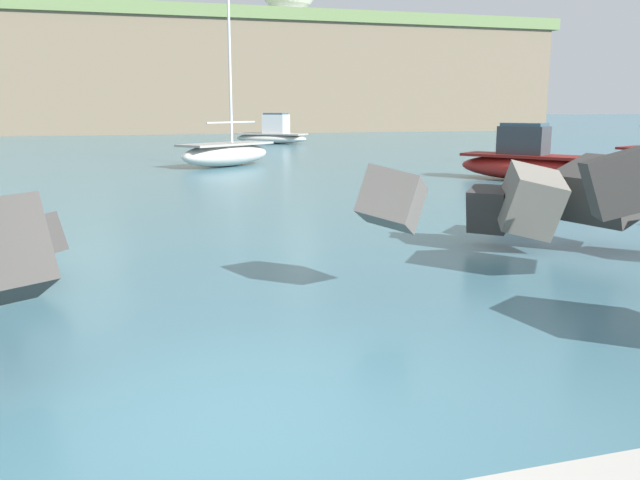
# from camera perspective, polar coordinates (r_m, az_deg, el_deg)

# --- Properties ---
(ground_plane) EXTENTS (400.00, 400.00, 0.00)m
(ground_plane) POSITION_cam_1_polar(r_m,az_deg,el_deg) (5.96, -8.02, -14.81)
(ground_plane) COLOR #42707F
(breakwater_jetty) EXTENTS (31.45, 8.22, 2.74)m
(breakwater_jetty) POSITION_cam_1_polar(r_m,az_deg,el_deg) (7.51, -7.03, -0.05)
(breakwater_jetty) COLOR #605B56
(breakwater_jetty) RESTS_ON ground
(boat_near_centre) EXTENTS (4.48, 5.41, 2.05)m
(boat_near_centre) POSITION_cam_1_polar(r_m,az_deg,el_deg) (25.17, 17.55, 6.30)
(boat_near_centre) COLOR maroon
(boat_near_centre) RESTS_ON ground
(boat_mid_left) EXTENTS (5.04, 4.28, 7.27)m
(boat_mid_left) POSITION_cam_1_polar(r_m,az_deg,el_deg) (30.38, -7.98, 7.33)
(boat_mid_left) COLOR beige
(boat_mid_left) RESTS_ON ground
(boat_mid_right) EXTENTS (5.50, 5.07, 2.18)m
(boat_mid_right) POSITION_cam_1_polar(r_m,az_deg,el_deg) (48.95, -4.10, 8.94)
(boat_mid_right) COLOR beige
(boat_mid_right) RESTS_ON ground
(headland_bluff) EXTENTS (81.71, 31.62, 12.17)m
(headland_bluff) POSITION_cam_1_polar(r_m,az_deg,el_deg) (82.29, -12.35, 13.44)
(headland_bluff) COLOR #756651
(headland_bluff) RESTS_ON ground
(station_building_central) EXTENTS (6.70, 5.09, 3.95)m
(station_building_central) POSITION_cam_1_polar(r_m,az_deg,el_deg) (83.98, -18.08, 18.63)
(station_building_central) COLOR #B2ADA3
(station_building_central) RESTS_ON headland_bluff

